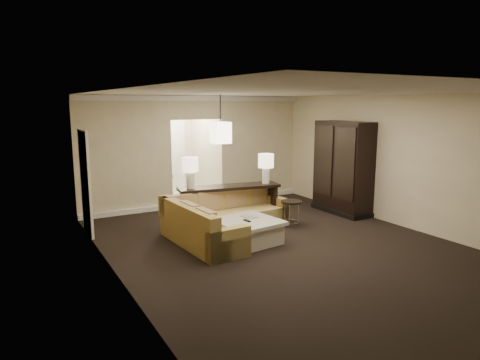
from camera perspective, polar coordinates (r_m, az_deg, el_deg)
ground at (r=7.89m, az=6.57°, el=-9.20°), size 8.00×8.00×0.00m
wall_back at (r=10.99m, az=-5.69°, el=3.84°), size 6.00×0.04×2.80m
wall_left at (r=6.27m, az=-15.90°, el=-1.36°), size 0.04×8.00×2.80m
wall_right at (r=9.61m, az=21.36°, el=2.27°), size 0.04×8.00×2.80m
ceiling at (r=7.44m, az=7.02°, el=11.57°), size 6.00×8.00×0.02m
crown_molding at (r=10.87m, az=-5.70°, el=10.79°), size 6.00×0.10×0.12m
baseboard at (r=11.17m, az=-5.46°, el=-3.03°), size 6.00×0.10×0.12m
side_door at (r=9.04m, az=-19.89°, el=-0.36°), size 0.05×0.90×2.10m
foyer at (r=12.23m, az=-8.25°, el=3.97°), size 1.44×2.02×2.80m
sectional_sofa at (r=8.61m, az=-2.49°, el=-5.25°), size 2.72×2.22×0.80m
coffee_table at (r=8.15m, az=1.01°, el=-6.81°), size 1.23×1.23×0.46m
console_table at (r=9.30m, az=-1.42°, el=-2.86°), size 2.27×0.86×0.86m
armoire at (r=10.49m, az=13.55°, el=1.37°), size 0.65×1.52×2.19m
drink_table at (r=9.22m, az=6.84°, el=-3.74°), size 0.45×0.45×0.56m
table_lamp_left at (r=8.92m, az=-6.67°, el=1.64°), size 0.34×0.34×0.66m
table_lamp_right at (r=9.46m, az=3.48°, el=2.18°), size 0.34×0.34×0.66m
pendant_light at (r=9.77m, az=-2.62°, el=6.34°), size 0.38×0.38×1.09m
person at (r=12.12m, az=-10.18°, el=2.13°), size 0.73×0.54×1.88m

